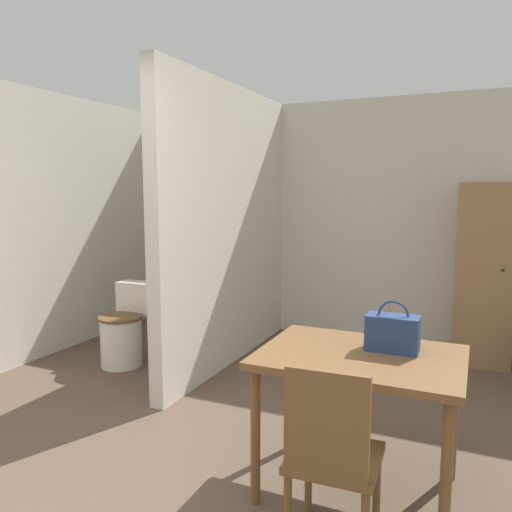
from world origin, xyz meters
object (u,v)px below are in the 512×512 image
(wooden_cabinet, at_px, (485,274))
(dining_table, at_px, (360,371))
(wooden_chair, at_px, (332,453))
(handbag, at_px, (393,333))
(toilet, at_px, (125,330))

(wooden_cabinet, bearing_deg, dining_table, -103.46)
(wooden_chair, distance_m, handbag, 0.74)
(dining_table, relative_size, wooden_cabinet, 0.62)
(wooden_chair, relative_size, toilet, 1.19)
(dining_table, distance_m, wooden_chair, 0.54)
(wooden_chair, xyz_separation_m, toilet, (-2.38, 1.58, -0.15))
(toilet, relative_size, wooden_cabinet, 0.44)
(dining_table, height_order, wooden_chair, wooden_chair)
(toilet, bearing_deg, wooden_chair, -33.70)
(handbag, distance_m, wooden_cabinet, 2.39)
(toilet, xyz_separation_m, wooden_cabinet, (2.97, 1.38, 0.51))
(toilet, distance_m, handbag, 2.75)
(wooden_chair, bearing_deg, handbag, 74.26)
(toilet, relative_size, handbag, 2.71)
(dining_table, bearing_deg, wooden_cabinet, 76.54)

